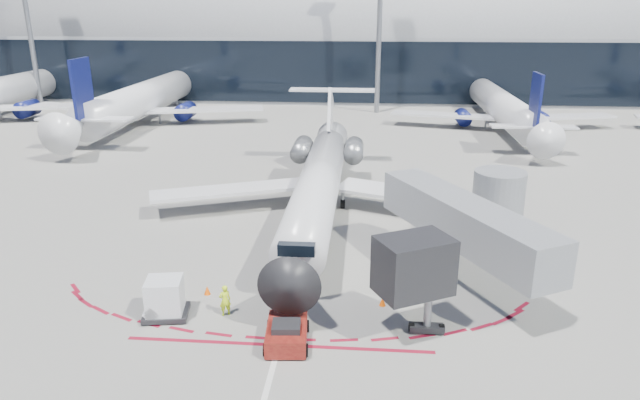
# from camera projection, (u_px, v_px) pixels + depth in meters

# --- Properties ---
(ground) EXTENTS (260.00, 260.00, 0.00)m
(ground) POSITION_uv_depth(u_px,v_px,m) (306.00, 244.00, 36.56)
(ground) COLOR slate
(ground) RESTS_ON ground
(apron_centerline) EXTENTS (0.25, 40.00, 0.01)m
(apron_centerline) POSITION_uv_depth(u_px,v_px,m) (309.00, 232.00, 38.45)
(apron_centerline) COLOR silver
(apron_centerline) RESTS_ON ground
(apron_stop_bar) EXTENTS (14.00, 0.25, 0.01)m
(apron_stop_bar) POSITION_uv_depth(u_px,v_px,m) (279.00, 345.00, 25.72)
(apron_stop_bar) COLOR maroon
(apron_stop_bar) RESTS_ON ground
(terminal_building) EXTENTS (150.00, 24.15, 24.00)m
(terminal_building) POSITION_uv_depth(u_px,v_px,m) (347.00, 43.00, 95.04)
(terminal_building) COLOR #9A9D9F
(terminal_building) RESTS_ON ground
(jet_bridge) EXTENTS (10.03, 15.20, 4.90)m
(jet_bridge) POSITION_uv_depth(u_px,v_px,m) (473.00, 222.00, 31.97)
(jet_bridge) COLOR gray
(jet_bridge) RESTS_ON ground
(light_mast_west) EXTENTS (0.70, 0.70, 25.00)m
(light_mast_west) POSITION_uv_depth(u_px,v_px,m) (28.00, 20.00, 81.30)
(light_mast_west) COLOR gray
(light_mast_west) RESTS_ON ground
(light_mast_centre) EXTENTS (0.70, 0.70, 25.00)m
(light_mast_centre) POSITION_uv_depth(u_px,v_px,m) (379.00, 21.00, 77.35)
(light_mast_centre) COLOR gray
(light_mast_centre) RESTS_ON ground
(regional_jet) EXTENTS (25.12, 30.98, 7.76)m
(regional_jet) POSITION_uv_depth(u_px,v_px,m) (320.00, 180.00, 40.97)
(regional_jet) COLOR silver
(regional_jet) RESTS_ON ground
(pushback_tug) EXTENTS (2.15, 4.63, 1.19)m
(pushback_tug) POSITION_uv_depth(u_px,v_px,m) (287.00, 333.00, 25.70)
(pushback_tug) COLOR #530C0B
(pushback_tug) RESTS_ON ground
(ramp_worker) EXTENTS (0.70, 0.63, 1.62)m
(ramp_worker) POSITION_uv_depth(u_px,v_px,m) (225.00, 300.00, 27.99)
(ramp_worker) COLOR #D6FF1A
(ramp_worker) RESTS_ON ground
(uld_container) EXTENTS (2.39, 2.13, 2.00)m
(uld_container) POSITION_uv_depth(u_px,v_px,m) (165.00, 298.00, 27.79)
(uld_container) COLOR black
(uld_container) RESTS_ON ground
(safety_cone_left) EXTENTS (0.34, 0.34, 0.47)m
(safety_cone_left) POSITION_uv_depth(u_px,v_px,m) (207.00, 290.00, 30.18)
(safety_cone_left) COLOR #F55405
(safety_cone_left) RESTS_ON ground
(safety_cone_right) EXTENTS (0.34, 0.34, 0.47)m
(safety_cone_right) POSITION_uv_depth(u_px,v_px,m) (382.00, 301.00, 29.05)
(safety_cone_right) COLOR #F55405
(safety_cone_right) RESTS_ON ground
(bg_airliner_1) EXTENTS (36.67, 38.82, 11.86)m
(bg_airliner_1) POSITION_uv_depth(u_px,v_px,m) (141.00, 76.00, 72.98)
(bg_airliner_1) COLOR silver
(bg_airliner_1) RESTS_ON ground
(bg_airliner_2) EXTENTS (31.80, 33.68, 10.29)m
(bg_airliner_2) POSITION_uv_depth(u_px,v_px,m) (505.00, 86.00, 69.48)
(bg_airliner_2) COLOR silver
(bg_airliner_2) RESTS_ON ground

